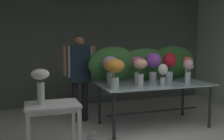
{
  "coord_description": "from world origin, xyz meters",
  "views": [
    {
      "loc": [
        -1.72,
        -2.29,
        1.56
      ],
      "look_at": [
        -0.48,
        1.47,
        1.11
      ],
      "focal_mm": 41.42,
      "sensor_mm": 36.0,
      "label": 1
    }
  ],
  "objects_px": {
    "vase_ivory_tulips": "(163,73)",
    "vase_sunset_hydrangea": "(114,69)",
    "vase_peach_lilies": "(140,69)",
    "vase_crimson_stock": "(170,64)",
    "vase_fuchsia_freesia": "(138,67)",
    "vase_white_roses_tall": "(40,81)",
    "vase_lilac_anemones": "(110,67)",
    "display_table_glass": "(154,89)",
    "vase_violet_dahlias": "(153,63)",
    "florist": "(80,68)",
    "vase_coral_carnations": "(188,65)",
    "side_table_white": "(52,112)",
    "vase_blush_snapdragons": "(188,69)"
  },
  "relations": [
    {
      "from": "vase_blush_snapdragons",
      "to": "vase_lilac_anemones",
      "type": "distance_m",
      "value": 1.4
    },
    {
      "from": "display_table_glass",
      "to": "vase_blush_snapdragons",
      "type": "xyz_separation_m",
      "value": [
        0.57,
        -0.21,
        0.36
      ]
    },
    {
      "from": "side_table_white",
      "to": "vase_sunset_hydrangea",
      "type": "relative_size",
      "value": 1.53
    },
    {
      "from": "display_table_glass",
      "to": "vase_fuchsia_freesia",
      "type": "relative_size",
      "value": 4.16
    },
    {
      "from": "vase_coral_carnations",
      "to": "vase_violet_dahlias",
      "type": "height_order",
      "value": "vase_violet_dahlias"
    },
    {
      "from": "side_table_white",
      "to": "vase_peach_lilies",
      "type": "distance_m",
      "value": 1.66
    },
    {
      "from": "vase_ivory_tulips",
      "to": "vase_violet_dahlias",
      "type": "relative_size",
      "value": 0.68
    },
    {
      "from": "side_table_white",
      "to": "vase_peach_lilies",
      "type": "xyz_separation_m",
      "value": [
        1.51,
        0.53,
        0.47
      ]
    },
    {
      "from": "vase_fuchsia_freesia",
      "to": "vase_coral_carnations",
      "type": "distance_m",
      "value": 1.13
    },
    {
      "from": "vase_blush_snapdragons",
      "to": "vase_lilac_anemones",
      "type": "bearing_deg",
      "value": 167.47
    },
    {
      "from": "florist",
      "to": "vase_peach_lilies",
      "type": "relative_size",
      "value": 3.56
    },
    {
      "from": "vase_sunset_hydrangea",
      "to": "vase_crimson_stock",
      "type": "relative_size",
      "value": 0.88
    },
    {
      "from": "vase_sunset_hydrangea",
      "to": "side_table_white",
      "type": "bearing_deg",
      "value": -155.39
    },
    {
      "from": "vase_ivory_tulips",
      "to": "vase_lilac_anemones",
      "type": "height_order",
      "value": "vase_lilac_anemones"
    },
    {
      "from": "vase_fuchsia_freesia",
      "to": "vase_blush_snapdragons",
      "type": "xyz_separation_m",
      "value": [
        0.85,
        -0.29,
        -0.05
      ]
    },
    {
      "from": "florist",
      "to": "vase_blush_snapdragons",
      "type": "relative_size",
      "value": 3.86
    },
    {
      "from": "vase_lilac_anemones",
      "to": "vase_fuchsia_freesia",
      "type": "bearing_deg",
      "value": -1.27
    },
    {
      "from": "vase_ivory_tulips",
      "to": "vase_crimson_stock",
      "type": "distance_m",
      "value": 0.44
    },
    {
      "from": "vase_fuchsia_freesia",
      "to": "florist",
      "type": "bearing_deg",
      "value": 146.88
    },
    {
      "from": "florist",
      "to": "vase_white_roses_tall",
      "type": "relative_size",
      "value": 3.57
    },
    {
      "from": "vase_coral_carnations",
      "to": "vase_crimson_stock",
      "type": "height_order",
      "value": "vase_crimson_stock"
    },
    {
      "from": "display_table_glass",
      "to": "vase_blush_snapdragons",
      "type": "relative_size",
      "value": 4.68
    },
    {
      "from": "florist",
      "to": "vase_violet_dahlias",
      "type": "distance_m",
      "value": 1.39
    },
    {
      "from": "vase_crimson_stock",
      "to": "vase_coral_carnations",
      "type": "bearing_deg",
      "value": 16.7
    },
    {
      "from": "florist",
      "to": "vase_coral_carnations",
      "type": "height_order",
      "value": "florist"
    },
    {
      "from": "vase_white_roses_tall",
      "to": "florist",
      "type": "bearing_deg",
      "value": 60.97
    },
    {
      "from": "vase_ivory_tulips",
      "to": "vase_lilac_anemones",
      "type": "xyz_separation_m",
      "value": [
        -0.83,
        0.35,
        0.1
      ]
    },
    {
      "from": "side_table_white",
      "to": "vase_white_roses_tall",
      "type": "bearing_deg",
      "value": -179.73
    },
    {
      "from": "vase_ivory_tulips",
      "to": "vase_blush_snapdragons",
      "type": "bearing_deg",
      "value": 4.86
    },
    {
      "from": "side_table_white",
      "to": "vase_violet_dahlias",
      "type": "xyz_separation_m",
      "value": [
        1.9,
        0.82,
        0.52
      ]
    },
    {
      "from": "vase_blush_snapdragons",
      "to": "vase_lilac_anemones",
      "type": "relative_size",
      "value": 0.86
    },
    {
      "from": "vase_violet_dahlias",
      "to": "vase_lilac_anemones",
      "type": "bearing_deg",
      "value": 179.53
    },
    {
      "from": "vase_fuchsia_freesia",
      "to": "vase_crimson_stock",
      "type": "distance_m",
      "value": 0.62
    },
    {
      "from": "side_table_white",
      "to": "vase_blush_snapdragons",
      "type": "xyz_separation_m",
      "value": [
        2.44,
        0.53,
        0.42
      ]
    },
    {
      "from": "side_table_white",
      "to": "vase_white_roses_tall",
      "type": "relative_size",
      "value": 1.58
    },
    {
      "from": "display_table_glass",
      "to": "vase_crimson_stock",
      "type": "relative_size",
      "value": 3.68
    },
    {
      "from": "vase_peach_lilies",
      "to": "vase_violet_dahlias",
      "type": "bearing_deg",
      "value": 37.47
    },
    {
      "from": "vase_coral_carnations",
      "to": "vase_violet_dahlias",
      "type": "relative_size",
      "value": 0.83
    },
    {
      "from": "vase_lilac_anemones",
      "to": "vase_sunset_hydrangea",
      "type": "distance_m",
      "value": 0.36
    },
    {
      "from": "vase_sunset_hydrangea",
      "to": "vase_white_roses_tall",
      "type": "relative_size",
      "value": 1.03
    },
    {
      "from": "vase_peach_lilies",
      "to": "vase_crimson_stock",
      "type": "height_order",
      "value": "vase_crimson_stock"
    },
    {
      "from": "vase_fuchsia_freesia",
      "to": "vase_white_roses_tall",
      "type": "relative_size",
      "value": 1.04
    },
    {
      "from": "side_table_white",
      "to": "vase_blush_snapdragons",
      "type": "bearing_deg",
      "value": 12.14
    },
    {
      "from": "vase_fuchsia_freesia",
      "to": "display_table_glass",
      "type": "bearing_deg",
      "value": -16.3
    },
    {
      "from": "vase_peach_lilies",
      "to": "vase_blush_snapdragons",
      "type": "height_order",
      "value": "vase_peach_lilies"
    },
    {
      "from": "vase_fuchsia_freesia",
      "to": "vase_crimson_stock",
      "type": "relative_size",
      "value": 0.88
    },
    {
      "from": "vase_lilac_anemones",
      "to": "vase_crimson_stock",
      "type": "relative_size",
      "value": 0.91
    },
    {
      "from": "vase_ivory_tulips",
      "to": "vase_sunset_hydrangea",
      "type": "height_order",
      "value": "vase_sunset_hydrangea"
    },
    {
      "from": "vase_lilac_anemones",
      "to": "vase_white_roses_tall",
      "type": "xyz_separation_m",
      "value": [
        -1.22,
        -0.83,
        -0.07
      ]
    },
    {
      "from": "vase_sunset_hydrangea",
      "to": "vase_ivory_tulips",
      "type": "bearing_deg",
      "value": 0.65
    }
  ]
}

